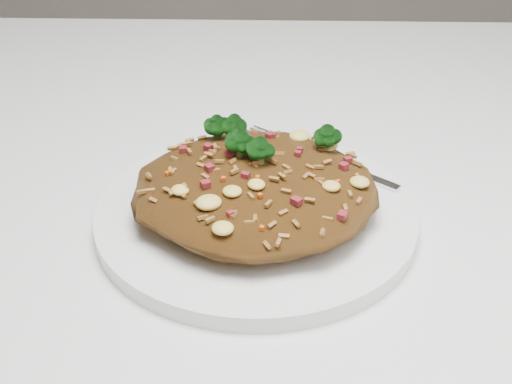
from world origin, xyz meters
TOP-DOWN VIEW (x-y plane):
  - dining_table at (0.00, 0.00)m, footprint 1.20×0.80m
  - plate at (-0.01, -0.08)m, footprint 0.25×0.25m
  - fried_rice at (-0.01, -0.08)m, footprint 0.19×0.18m
  - fork at (0.05, -0.00)m, footprint 0.14×0.11m

SIDE VIEW (x-z plane):
  - dining_table at x=0.00m, z-range 0.28..1.03m
  - plate at x=-0.01m, z-range 0.75..0.76m
  - fork at x=0.05m, z-range 0.76..0.77m
  - fried_rice at x=-0.01m, z-range 0.76..0.82m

